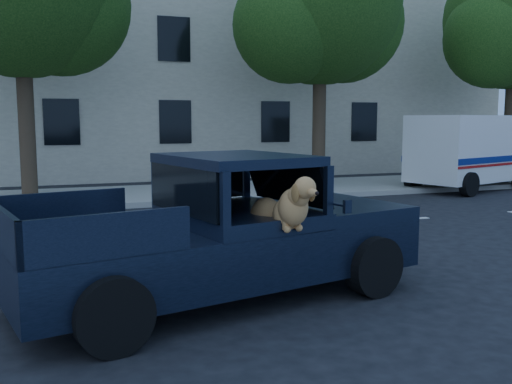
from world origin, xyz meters
TOP-DOWN VIEW (x-y plane):
  - ground at (0.00, 0.00)m, footprint 120.00×120.00m
  - far_sidewalk at (0.00, 9.20)m, footprint 60.00×4.00m
  - lane_stripes at (2.00, 3.40)m, footprint 21.60×0.14m
  - street_tree_mid at (5.03, 9.62)m, footprint 6.00×5.20m
  - building_main at (3.00, 16.50)m, footprint 26.00×6.00m
  - pickup_truck at (-1.52, -0.80)m, footprint 5.42×3.14m
  - mail_truck at (9.36, 7.53)m, footprint 4.81×3.34m

SIDE VIEW (x-z plane):
  - ground at x=0.00m, z-range 0.00..0.00m
  - lane_stripes at x=2.00m, z-range 0.00..0.01m
  - far_sidewalk at x=0.00m, z-range 0.00..0.15m
  - pickup_truck at x=-1.52m, z-range -0.30..1.53m
  - mail_truck at x=9.36m, z-range -0.15..2.26m
  - building_main at x=3.00m, z-range 0.00..9.00m
  - street_tree_mid at x=5.03m, z-range 1.41..10.01m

